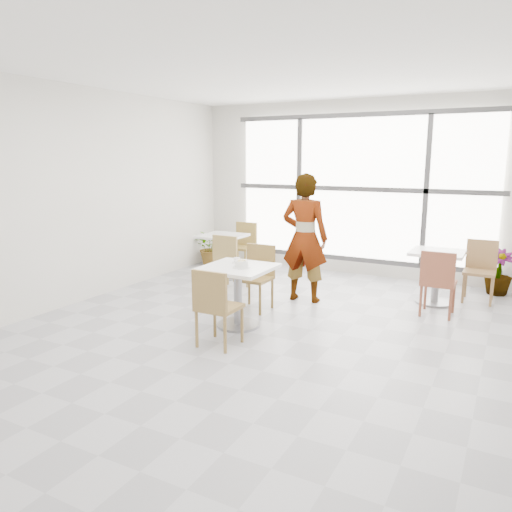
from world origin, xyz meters
The scene contains 19 objects.
floor centered at (0.00, 0.00, 0.00)m, with size 7.00×7.00×0.00m, color #9E9EA5.
ceiling centered at (0.00, 0.00, 3.00)m, with size 7.00×7.00×0.00m, color white.
wall_back centered at (0.00, 3.50, 1.50)m, with size 6.00×6.00×0.00m, color silver.
wall_left centered at (-3.00, 0.00, 1.50)m, with size 7.00×7.00×0.00m, color silver.
window centered at (0.00, 3.44, 1.50)m, with size 4.60×0.07×2.52m.
main_table centered at (-0.48, 0.14, 0.52)m, with size 0.80×0.80×0.75m.
chair_near centered at (-0.35, -0.57, 0.50)m, with size 0.42×0.42×0.87m.
chair_far centered at (-0.62, 0.89, 0.50)m, with size 0.42×0.42×0.87m.
oatmeal_bowl centered at (-0.41, 0.10, 0.79)m, with size 0.21×0.21×0.10m.
coffee_cup centered at (-0.58, 0.30, 0.78)m, with size 0.16×0.13×0.07m.
person centered at (-0.20, 1.54, 0.91)m, with size 0.66×0.44×1.82m, color black.
bg_table_left centered at (-1.94, 2.11, 0.49)m, with size 0.70×0.70×0.75m.
bg_table_right centered at (1.49, 2.28, 0.49)m, with size 0.70×0.70×0.75m.
bg_chair_left_near centered at (-1.45, 1.51, 0.50)m, with size 0.42×0.42×0.87m.
bg_chair_left_far centered at (-1.92, 2.81, 0.50)m, with size 0.42×0.42×0.87m.
bg_chair_right_near centered at (1.60, 1.67, 0.50)m, with size 0.42×0.42×0.87m.
bg_chair_right_far centered at (2.02, 2.73, 0.50)m, with size 0.42×0.42×0.87m.
plant_left centered at (-2.70, 2.94, 0.33)m, with size 0.60×0.52×0.66m, color #5E8D3C.
plant_right centered at (2.25, 3.20, 0.34)m, with size 0.38×0.38×0.69m, color #4F7440.
Camera 1 is at (2.40, -4.80, 2.03)m, focal length 34.32 mm.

